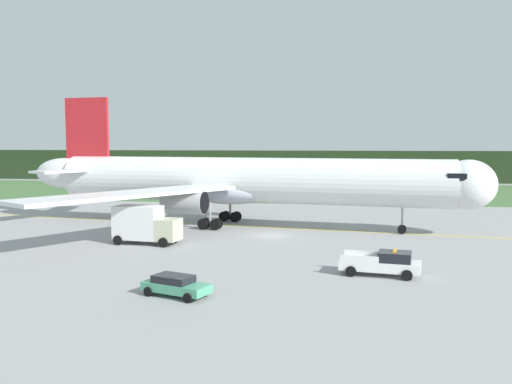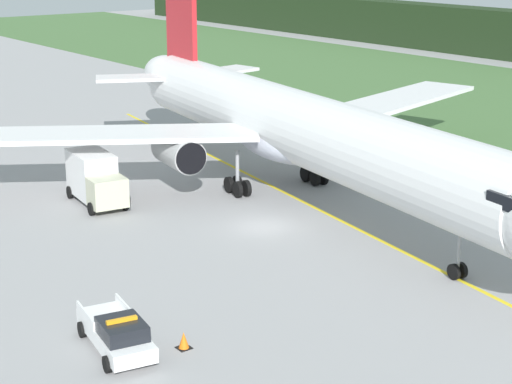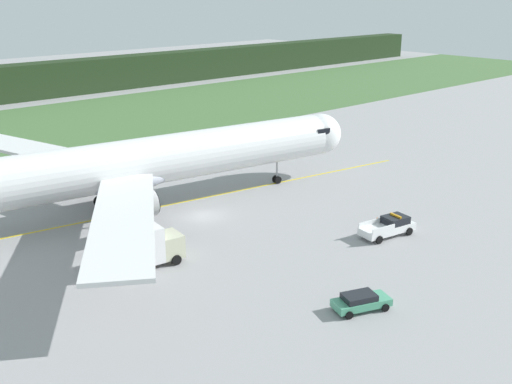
# 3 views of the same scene
# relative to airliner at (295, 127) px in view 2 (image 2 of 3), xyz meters

# --- Properties ---
(ground) EXTENTS (320.00, 320.00, 0.00)m
(ground) POSITION_rel_airliner_xyz_m (4.01, -5.79, -5.15)
(ground) COLOR #959495
(taxiway_centerline_main) EXTENTS (70.48, 11.52, 0.01)m
(taxiway_centerline_main) POSITION_rel_airliner_xyz_m (0.71, -0.11, -5.14)
(taxiway_centerline_main) COLOR yellow
(taxiway_centerline_main) RESTS_ON ground
(airliner) EXTENTS (53.92, 48.62, 14.88)m
(airliner) POSITION_rel_airliner_xyz_m (0.00, 0.00, 0.00)
(airliner) COLOR silver
(airliner) RESTS_ON ground
(ops_pickup_truck) EXTENTS (5.92, 3.05, 1.94)m
(ops_pickup_truck) POSITION_rel_airliner_xyz_m (13.92, -21.79, -4.24)
(ops_pickup_truck) COLOR white
(ops_pickup_truck) RESTS_ON ground
(catering_truck) EXTENTS (6.44, 3.35, 3.73)m
(catering_truck) POSITION_rel_airliner_xyz_m (-7.15, -12.10, -3.29)
(catering_truck) COLOR #BBBC9D
(catering_truck) RESTS_ON ground
(apron_cone) EXTENTS (0.63, 0.63, 0.79)m
(apron_cone) POSITION_rel_airliner_xyz_m (15.47, -19.24, -4.76)
(apron_cone) COLOR black
(apron_cone) RESTS_ON ground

